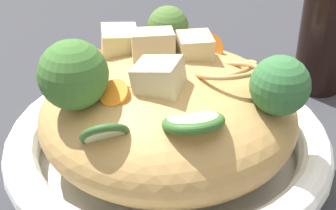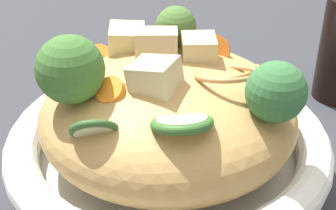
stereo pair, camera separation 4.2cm
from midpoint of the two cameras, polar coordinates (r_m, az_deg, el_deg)
ground_plane at (r=0.46m, az=-2.62°, el=-7.86°), size 3.00×3.00×0.00m
serving_bowl at (r=0.45m, az=-2.70°, el=-5.23°), size 0.28×0.28×0.05m
noodle_heap at (r=0.42m, az=-2.80°, el=-1.02°), size 0.21×0.21×0.09m
broccoli_florets at (r=0.38m, az=-4.27°, el=3.82°), size 0.18×0.19×0.07m
carrot_coins at (r=0.42m, az=-5.49°, el=3.77°), size 0.13×0.16×0.04m
zucchini_slices at (r=0.35m, az=-3.80°, el=-2.49°), size 0.06×0.10×0.03m
chicken_chunks at (r=0.42m, az=-4.77°, el=5.53°), size 0.13×0.09×0.04m
soy_sauce_bottle at (r=0.59m, az=15.09°, el=7.29°), size 0.05×0.05×0.15m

